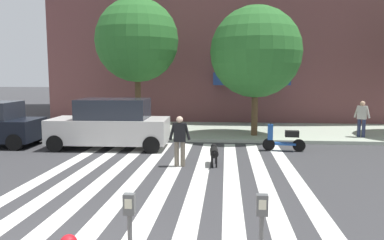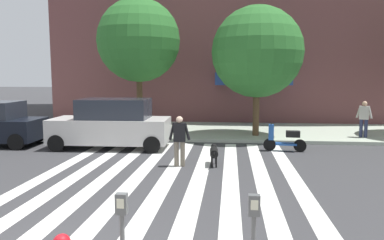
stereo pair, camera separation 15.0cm
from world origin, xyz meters
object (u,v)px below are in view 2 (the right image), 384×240
object	(u,v)px
parked_scooter	(285,139)
parking_meter_second_along	(122,231)
parked_car_behind_first	(112,124)
street_tree_nearest	(139,41)
street_tree_middle	(257,52)
parking_meter_curbside	(254,233)
pedestrian_dog_walker	(180,138)
dog_on_leash	(214,152)
pedestrian_bystander	(364,117)

from	to	relation	value
parked_scooter	parking_meter_second_along	bearing A→B (deg)	-108.49
parked_car_behind_first	street_tree_nearest	xyz separation A→B (m)	(0.25, 3.71, 3.67)
street_tree_nearest	street_tree_middle	xyz separation A→B (m)	(5.71, -0.83, -0.64)
parked_scooter	street_tree_nearest	world-z (taller)	street_tree_nearest
parked_car_behind_first	street_tree_middle	distance (m)	7.27
parking_meter_curbside	street_tree_middle	bearing A→B (deg)	86.10
parking_meter_second_along	parking_meter_curbside	bearing A→B (deg)	4.15
parking_meter_second_along	street_tree_middle	xyz separation A→B (m)	(2.49, 13.08, 2.96)
parking_meter_curbside	street_tree_nearest	xyz separation A→B (m)	(-4.83, 13.79, 3.61)
street_tree_nearest	pedestrian_dog_walker	world-z (taller)	street_tree_nearest
parking_meter_second_along	street_tree_nearest	distance (m)	14.73
parked_car_behind_first	parking_meter_curbside	bearing A→B (deg)	-63.29
street_tree_nearest	parking_meter_curbside	bearing A→B (deg)	-70.70
street_tree_middle	parked_scooter	bearing A→B (deg)	-71.95
parking_meter_curbside	dog_on_leash	xyz separation A→B (m)	(-0.82, 7.56, -0.59)
parked_scooter	parking_meter_curbside	bearing A→B (deg)	-100.17
parking_meter_curbside	pedestrian_dog_walker	xyz separation A→B (m)	(-1.92, 7.30, -0.10)
street_tree_nearest	street_tree_middle	bearing A→B (deg)	-8.28
pedestrian_bystander	parked_car_behind_first	bearing A→B (deg)	-165.37
street_tree_nearest	pedestrian_dog_walker	distance (m)	8.03
pedestrian_dog_walker	pedestrian_bystander	world-z (taller)	pedestrian_bystander
pedestrian_dog_walker	pedestrian_bystander	xyz separation A→B (m)	(7.61, 5.60, 0.15)
parking_meter_second_along	parked_car_behind_first	world-z (taller)	parked_car_behind_first
parking_meter_curbside	pedestrian_dog_walker	distance (m)	7.55
street_tree_middle	pedestrian_dog_walker	bearing A→B (deg)	-116.33
street_tree_nearest	parked_scooter	bearing A→B (deg)	-29.02
street_tree_middle	parking_meter_curbside	bearing A→B (deg)	-93.90
pedestrian_bystander	parking_meter_curbside	bearing A→B (deg)	-113.80
parked_car_behind_first	pedestrian_dog_walker	size ratio (longest dim) A/B	2.89
pedestrian_dog_walker	street_tree_nearest	bearing A→B (deg)	114.12
parked_car_behind_first	street_tree_nearest	size ratio (longest dim) A/B	0.73
parked_scooter	dog_on_leash	size ratio (longest dim) A/B	1.43
parked_scooter	pedestrian_dog_walker	bearing A→B (deg)	-143.02
dog_on_leash	parking_meter_second_along	bearing A→B (deg)	-95.87
parking_meter_curbside	parked_scooter	xyz separation A→B (m)	(1.81, 10.11, -0.55)
dog_on_leash	street_tree_middle	bearing A→B (deg)	72.51
parking_meter_second_along	dog_on_leash	size ratio (longest dim) A/B	1.19
parked_car_behind_first	street_tree_middle	bearing A→B (deg)	25.77
parking_meter_curbside	dog_on_leash	distance (m)	7.63
street_tree_nearest	pedestrian_bystander	distance (m)	11.14
street_tree_middle	pedestrian_bystander	world-z (taller)	street_tree_middle
street_tree_middle	dog_on_leash	world-z (taller)	street_tree_middle
parking_meter_second_along	street_tree_nearest	xyz separation A→B (m)	(-3.22, 13.91, 3.61)
parking_meter_curbside	street_tree_nearest	distance (m)	15.05
parking_meter_curbside	street_tree_middle	xyz separation A→B (m)	(0.88, 12.96, 2.96)
parked_car_behind_first	street_tree_middle	size ratio (longest dim) A/B	0.80
parked_car_behind_first	street_tree_middle	world-z (taller)	street_tree_middle
parked_scooter	pedestrian_bystander	world-z (taller)	pedestrian_bystander
parked_car_behind_first	parked_scooter	xyz separation A→B (m)	(6.89, 0.02, -0.49)
street_tree_nearest	dog_on_leash	world-z (taller)	street_tree_nearest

